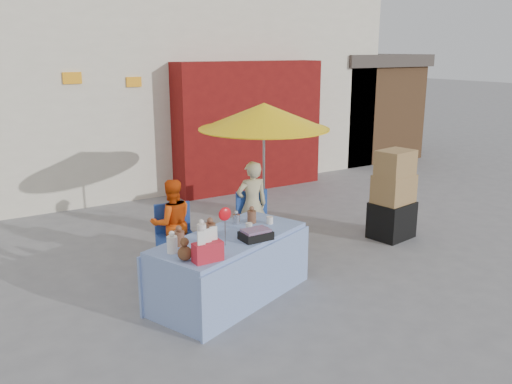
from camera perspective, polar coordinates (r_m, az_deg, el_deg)
ground at (r=6.97m, az=1.81°, el=-9.19°), size 80.00×80.00×0.00m
backdrop at (r=13.43m, az=-14.90°, el=15.50°), size 14.00×8.00×7.80m
market_table at (r=6.35m, az=-2.80°, el=-7.84°), size 2.17×1.57×1.19m
chair_left at (r=7.30m, az=-8.29°, el=-6.05°), size 0.55×0.54×0.85m
chair_right at (r=7.84m, az=0.10°, el=-4.38°), size 0.55×0.54×0.85m
vendor_orange at (r=7.30m, az=-8.83°, el=-3.24°), size 0.64×0.54×1.19m
vendor_beige at (r=7.83m, az=-0.43°, el=-1.40°), size 0.52×0.38×1.30m
umbrella at (r=7.86m, az=0.85°, el=7.93°), size 1.90×1.90×2.09m
box_stack at (r=8.52m, az=14.23°, el=-0.61°), size 0.70×0.60×1.38m
tarp_bundle at (r=6.29m, az=-3.20°, el=-10.33°), size 0.91×0.84×0.33m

